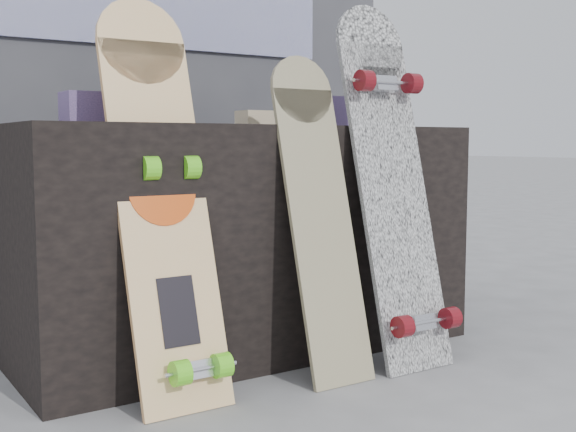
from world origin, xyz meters
TOP-DOWN VIEW (x-y plane):
  - ground at (0.00, 0.00)m, footprint 60.00×60.00m
  - vendor_table at (0.00, 0.50)m, footprint 1.60×0.60m
  - booth at (0.00, 1.35)m, footprint 2.40×0.22m
  - merch_box_purple at (-0.53, 0.53)m, footprint 0.18×0.12m
  - merch_box_small at (0.40, 0.57)m, footprint 0.14×0.14m
  - merch_box_flat at (0.15, 0.59)m, footprint 0.22×0.10m
  - longboard_geisha at (-0.44, 0.22)m, footprint 0.27×0.36m
  - longboard_celtic at (0.06, 0.13)m, footprint 0.23×0.29m
  - longboard_cascadia at (0.35, 0.12)m, footprint 0.28×0.38m
  - skateboard_dark at (-0.42, 0.18)m, footprint 0.20×0.35m

SIDE VIEW (x-z plane):
  - ground at x=0.00m, z-range 0.00..0.00m
  - vendor_table at x=0.00m, z-range 0.00..0.80m
  - skateboard_dark at x=-0.42m, z-range 0.01..0.86m
  - longboard_celtic at x=0.06m, z-range 0.03..1.06m
  - longboard_geisha at x=-0.44m, z-range 0.03..1.21m
  - longboard_cascadia at x=0.35m, z-range 0.03..1.24m
  - merch_box_flat at x=0.15m, z-range 0.80..0.86m
  - merch_box_purple at x=-0.53m, z-range 0.80..0.90m
  - merch_box_small at x=0.40m, z-range 0.80..0.92m
  - booth at x=0.00m, z-range 0.00..2.20m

